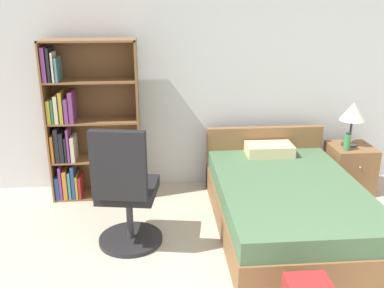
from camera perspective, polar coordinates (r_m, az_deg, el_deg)
name	(u,v)px	position (r m, az deg, el deg)	size (l,w,h in m)	color
wall_back	(227,72)	(4.82, 4.67, 9.49)	(9.00, 0.06, 2.60)	silver
bookshelf	(82,126)	(4.67, -14.47, 2.31)	(0.95, 0.34, 1.70)	brown
bed	(286,202)	(4.21, 12.37, -7.51)	(1.31, 2.01, 0.72)	brown
office_chair	(126,195)	(3.68, -8.82, -6.68)	(0.57, 0.64, 1.13)	#232326
nightstand	(349,168)	(5.15, 20.22, -3.03)	(0.46, 0.49, 0.53)	brown
table_lamp	(353,113)	(4.98, 20.67, 3.91)	(0.28, 0.28, 0.49)	#333333
water_bottle	(347,142)	(4.89, 19.99, 0.27)	(0.07, 0.07, 0.19)	#3F8C4C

